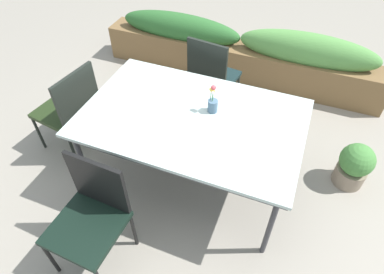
{
  "coord_description": "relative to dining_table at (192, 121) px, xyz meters",
  "views": [
    {
      "loc": [
        0.66,
        -1.9,
        2.52
      ],
      "look_at": [
        -0.06,
        -0.09,
        0.55
      ],
      "focal_mm": 30.63,
      "sensor_mm": 36.0,
      "label": 1
    }
  ],
  "objects": [
    {
      "name": "chair_end_left",
      "position": [
        -1.23,
        -0.01,
        -0.23
      ],
      "size": [
        0.57,
        0.57,
        0.93
      ],
      "rotation": [
        0.0,
        0.0,
        1.43
      ],
      "color": "#213116",
      "rests_on": "ground"
    },
    {
      "name": "flower_vase",
      "position": [
        0.13,
        0.12,
        0.13
      ],
      "size": [
        0.08,
        0.08,
        0.24
      ],
      "color": "slate",
      "rests_on": "dining_table"
    },
    {
      "name": "chair_far_side",
      "position": [
        -0.14,
        0.92,
        -0.19
      ],
      "size": [
        0.5,
        0.5,
        0.99
      ],
      "rotation": [
        0.0,
        0.0,
        -0.13
      ],
      "color": "#16292A",
      "rests_on": "ground"
    },
    {
      "name": "planter_box",
      "position": [
        -0.05,
        1.78,
        -0.38
      ],
      "size": [
        3.53,
        0.37,
        0.77
      ],
      "color": "brown",
      "rests_on": "ground"
    },
    {
      "name": "chair_near_left",
      "position": [
        -0.39,
        -0.92,
        -0.22
      ],
      "size": [
        0.5,
        0.5,
        0.92
      ],
      "rotation": [
        0.0,
        0.0,
        3.1
      ],
      "color": "black",
      "rests_on": "ground"
    },
    {
      "name": "potted_plant",
      "position": [
        1.39,
        0.5,
        -0.51
      ],
      "size": [
        0.3,
        0.3,
        0.46
      ],
      "color": "gray",
      "rests_on": "ground"
    },
    {
      "name": "dining_table",
      "position": [
        0.0,
        0.0,
        0.0
      ],
      "size": [
        1.77,
        1.13,
        0.79
      ],
      "color": "#B2C6C1",
      "rests_on": "ground"
    },
    {
      "name": "ground_plane",
      "position": [
        0.06,
        0.09,
        -0.74
      ],
      "size": [
        12.0,
        12.0,
        0.0
      ],
      "primitive_type": "plane",
      "color": "gray"
    }
  ]
}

